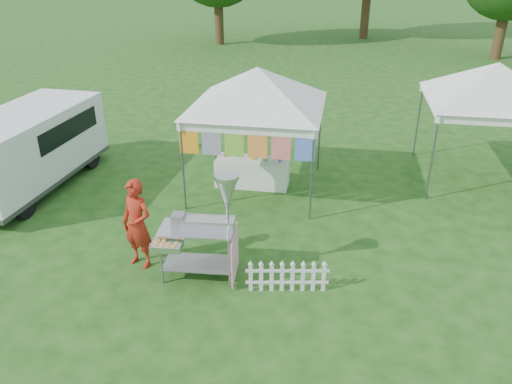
# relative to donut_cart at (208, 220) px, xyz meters

# --- Properties ---
(ground) EXTENTS (120.00, 120.00, 0.00)m
(ground) POSITION_rel_donut_cart_xyz_m (0.18, 0.39, -1.18)
(ground) COLOR #194213
(ground) RESTS_ON ground
(canopy_main) EXTENTS (4.24, 4.24, 3.45)m
(canopy_main) POSITION_rel_donut_cart_xyz_m (0.18, 3.88, 1.80)
(canopy_main) COLOR #59595E
(canopy_main) RESTS_ON ground
(canopy_right) EXTENTS (4.24, 4.24, 3.45)m
(canopy_right) POSITION_rel_donut_cart_xyz_m (5.68, 5.39, 1.81)
(canopy_right) COLOR #59595E
(canopy_right) RESTS_ON ground
(donut_cart) EXTENTS (1.44, 1.09, 2.01)m
(donut_cart) POSITION_rel_donut_cart_xyz_m (0.00, 0.00, 0.00)
(donut_cart) COLOR gray
(donut_cart) RESTS_ON ground
(vendor) EXTENTS (0.73, 0.60, 1.73)m
(vendor) POSITION_rel_donut_cart_xyz_m (-1.39, 0.17, -0.32)
(vendor) COLOR #A42114
(vendor) RESTS_ON ground
(cargo_van) EXTENTS (2.03, 4.65, 1.90)m
(cargo_van) POSITION_rel_donut_cart_xyz_m (-5.35, 3.06, -0.16)
(cargo_van) COLOR silver
(cargo_van) RESTS_ON ground
(picket_fence) EXTENTS (1.42, 0.28, 0.56)m
(picket_fence) POSITION_rel_donut_cart_xyz_m (1.42, -0.18, -0.90)
(picket_fence) COLOR silver
(picket_fence) RESTS_ON ground
(display_table) EXTENTS (1.80, 0.70, 0.69)m
(display_table) POSITION_rel_donut_cart_xyz_m (0.03, 4.03, -0.84)
(display_table) COLOR white
(display_table) RESTS_ON ground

